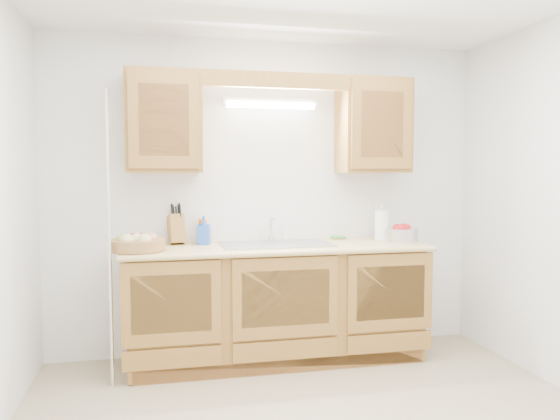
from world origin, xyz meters
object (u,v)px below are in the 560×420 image
object	(u,v)px
knife_block	(176,229)
fruit_basket	(137,243)
paper_towel	(382,226)
apple_bowl	(401,233)

from	to	relation	value
knife_block	fruit_basket	bearing A→B (deg)	-141.06
fruit_basket	knife_block	world-z (taller)	knife_block
paper_towel	fruit_basket	bearing A→B (deg)	-174.78
knife_block	paper_towel	size ratio (longest dim) A/B	1.12
fruit_basket	apple_bowl	bearing A→B (deg)	3.13
fruit_basket	knife_block	size ratio (longest dim) A/B	1.25
apple_bowl	fruit_basket	bearing A→B (deg)	-176.87
paper_towel	apple_bowl	size ratio (longest dim) A/B	0.82
fruit_basket	knife_block	xyz separation A→B (m)	(0.28, 0.33, 0.06)
fruit_basket	apple_bowl	distance (m)	2.06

